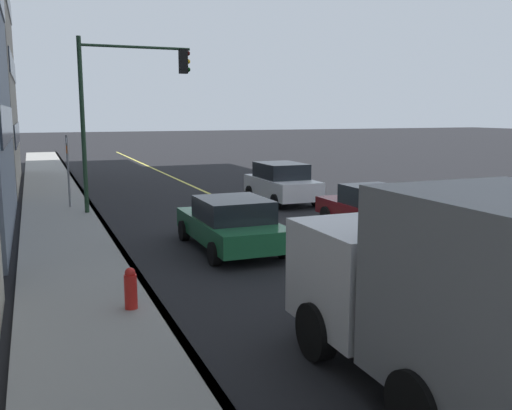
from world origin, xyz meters
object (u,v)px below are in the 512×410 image
(fire_hydrant, at_px, (131,292))
(car_green, at_px, (231,223))
(car_white, at_px, (282,182))
(street_sign_post, at_px, (68,166))
(car_maroon, at_px, (374,208))
(traffic_light_mast, at_px, (123,96))

(fire_hydrant, bearing_deg, car_green, -39.51)
(car_white, xyz_separation_m, street_sign_post, (1.28, 8.48, 0.87))
(car_maroon, relative_size, traffic_light_mast, 0.74)
(traffic_light_mast, relative_size, street_sign_post, 2.19)
(car_green, height_order, fire_hydrant, car_green)
(traffic_light_mast, height_order, fire_hydrant, traffic_light_mast)
(car_green, distance_m, traffic_light_mast, 7.86)
(traffic_light_mast, distance_m, street_sign_post, 3.64)
(car_maroon, bearing_deg, car_green, 97.04)
(car_maroon, height_order, car_white, car_white)
(traffic_light_mast, bearing_deg, fire_hydrant, 171.41)
(street_sign_post, relative_size, fire_hydrant, 3.12)
(street_sign_post, xyz_separation_m, fire_hydrant, (-12.46, -0.30, -1.26))
(car_green, bearing_deg, traffic_light_mast, 15.08)
(fire_hydrant, bearing_deg, street_sign_post, 1.40)
(car_maroon, height_order, street_sign_post, street_sign_post)
(street_sign_post, bearing_deg, traffic_light_mast, -127.98)
(car_green, bearing_deg, fire_hydrant, 140.49)
(fire_hydrant, bearing_deg, car_maroon, -60.60)
(street_sign_post, distance_m, fire_hydrant, 12.53)
(car_green, distance_m, street_sign_post, 9.13)
(fire_hydrant, bearing_deg, car_white, -36.20)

